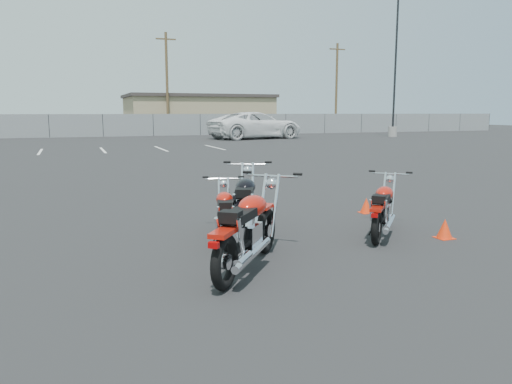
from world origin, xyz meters
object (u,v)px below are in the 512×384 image
object	(u,v)px
motorcycle_rear_red	(383,209)
motorcycle_second_black	(246,205)
white_van	(256,118)
motorcycle_front_red	(225,215)
motorcycle_third_red	(248,230)

from	to	relation	value
motorcycle_rear_red	motorcycle_second_black	bearing A→B (deg)	159.23
motorcycle_rear_red	white_van	size ratio (longest dim) A/B	0.20
motorcycle_front_red	white_van	world-z (taller)	white_van
motorcycle_front_red	white_van	xyz separation A→B (m)	(10.95, 27.85, 1.15)
motorcycle_third_red	motorcycle_rear_red	world-z (taller)	motorcycle_third_red
motorcycle_third_red	motorcycle_rear_red	distance (m)	2.75
motorcycle_rear_red	motorcycle_third_red	bearing A→B (deg)	-160.93
motorcycle_front_red	motorcycle_second_black	distance (m)	0.45
motorcycle_front_red	white_van	bearing A→B (deg)	68.55
motorcycle_second_black	motorcycle_rear_red	bearing A→B (deg)	-20.77
motorcycle_third_red	white_van	bearing A→B (deg)	69.26
motorcycle_third_red	motorcycle_front_red	bearing A→B (deg)	83.89
motorcycle_second_black	white_van	bearing A→B (deg)	69.12
motorcycle_front_red	motorcycle_third_red	distance (m)	1.49
white_van	motorcycle_third_red	bearing A→B (deg)	148.63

